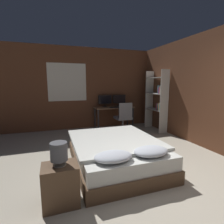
{
  "coord_description": "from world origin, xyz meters",
  "views": [
    {
      "loc": [
        -1.44,
        -1.58,
        1.51
      ],
      "look_at": [
        0.1,
        2.86,
        0.75
      ],
      "focal_mm": 28.0,
      "sensor_mm": 36.0,
      "label": 1
    }
  ],
  "objects": [
    {
      "name": "nightstand",
      "position": [
        -1.39,
        0.52,
        0.26
      ],
      "size": [
        0.44,
        0.35,
        0.53
      ],
      "color": "brown",
      "rests_on": "ground_plane"
    },
    {
      "name": "desk",
      "position": [
        0.56,
        3.99,
        0.63
      ],
      "size": [
        1.33,
        0.55,
        0.73
      ],
      "color": "#846042",
      "rests_on": "ground_plane"
    },
    {
      "name": "monitor_right",
      "position": [
        0.82,
        4.16,
        0.96
      ],
      "size": [
        0.47,
        0.16,
        0.4
      ],
      "color": "black",
      "rests_on": "desk"
    },
    {
      "name": "bed",
      "position": [
        -0.37,
        1.31,
        0.25
      ],
      "size": [
        1.53,
        1.96,
        0.57
      ],
      "color": "brown",
      "rests_on": "ground_plane"
    },
    {
      "name": "keyboard",
      "position": [
        0.56,
        3.82,
        0.74
      ],
      "size": [
        0.39,
        0.13,
        0.02
      ],
      "color": "black",
      "rests_on": "desk"
    },
    {
      "name": "wall_back",
      "position": [
        -0.01,
        4.34,
        1.35
      ],
      "size": [
        12.0,
        0.08,
        2.7
      ],
      "color": "brown",
      "rests_on": "ground_plane"
    },
    {
      "name": "computer_mouse",
      "position": [
        0.84,
        3.82,
        0.75
      ],
      "size": [
        0.07,
        0.05,
        0.04
      ],
      "color": "black",
      "rests_on": "desk"
    },
    {
      "name": "bookshelf",
      "position": [
        1.77,
        3.21,
        1.05
      ],
      "size": [
        0.29,
        0.89,
        1.93
      ],
      "color": "beige",
      "rests_on": "ground_plane"
    },
    {
      "name": "ground_plane",
      "position": [
        0.0,
        0.0,
        0.0
      ],
      "size": [
        20.0,
        20.0,
        0.0
      ],
      "primitive_type": "plane",
      "color": "#B2A893"
    },
    {
      "name": "wall_side_right",
      "position": [
        1.97,
        1.5,
        1.35
      ],
      "size": [
        0.06,
        12.0,
        2.7
      ],
      "color": "brown",
      "rests_on": "ground_plane"
    },
    {
      "name": "office_chair",
      "position": [
        0.64,
        3.34,
        0.39
      ],
      "size": [
        0.52,
        0.52,
        0.95
      ],
      "color": "black",
      "rests_on": "ground_plane"
    },
    {
      "name": "monitor_left",
      "position": [
        0.29,
        4.16,
        0.96
      ],
      "size": [
        0.47,
        0.16,
        0.4
      ],
      "color": "black",
      "rests_on": "desk"
    },
    {
      "name": "bedside_lamp",
      "position": [
        -1.39,
        0.52,
        0.7
      ],
      "size": [
        0.21,
        0.21,
        0.29
      ],
      "color": "gray",
      "rests_on": "nightstand"
    }
  ]
}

